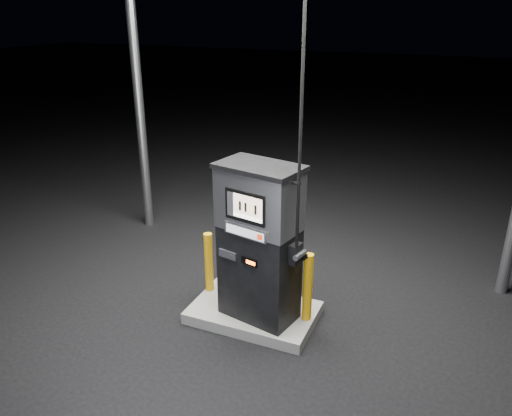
% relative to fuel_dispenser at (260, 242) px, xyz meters
% --- Properties ---
extents(ground, '(80.00, 80.00, 0.00)m').
position_rel_fuel_dispenser_xyz_m(ground, '(-0.12, 0.10, -1.17)').
color(ground, black).
rests_on(ground, ground).
extents(pump_island, '(1.60, 1.00, 0.15)m').
position_rel_fuel_dispenser_xyz_m(pump_island, '(-0.12, 0.10, -1.10)').
color(pump_island, '#64635F').
rests_on(pump_island, ground).
extents(fuel_dispenser, '(1.15, 0.78, 4.12)m').
position_rel_fuel_dispenser_xyz_m(fuel_dispenser, '(0.00, 0.00, 0.00)').
color(fuel_dispenser, black).
rests_on(fuel_dispenser, pump_island).
extents(bollard_left, '(0.14, 0.14, 0.85)m').
position_rel_fuel_dispenser_xyz_m(bollard_left, '(-0.86, 0.28, -0.60)').
color(bollard_left, orange).
rests_on(bollard_left, pump_island).
extents(bollard_right, '(0.12, 0.12, 0.90)m').
position_rel_fuel_dispenser_xyz_m(bollard_right, '(0.58, 0.15, -0.57)').
color(bollard_right, orange).
rests_on(bollard_right, pump_island).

